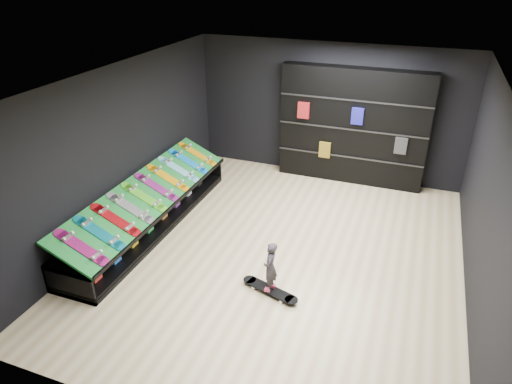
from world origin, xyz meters
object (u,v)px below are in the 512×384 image
(back_shelving, at_px, (353,127))
(floor_skateboard, at_px, (270,291))
(child, at_px, (270,276))
(display_rack, at_px, (150,214))

(back_shelving, xyz_separation_m, floor_skateboard, (-0.39, -4.40, -1.23))
(floor_skateboard, relative_size, child, 1.99)
(display_rack, distance_m, child, 2.95)
(display_rack, bearing_deg, back_shelving, 46.60)
(back_shelving, relative_size, floor_skateboard, 3.25)
(floor_skateboard, bearing_deg, back_shelving, 101.71)
(floor_skateboard, xyz_separation_m, child, (0.00, 0.00, 0.30))
(back_shelving, height_order, child, back_shelving)
(display_rack, height_order, back_shelving, back_shelving)
(display_rack, height_order, child, child)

